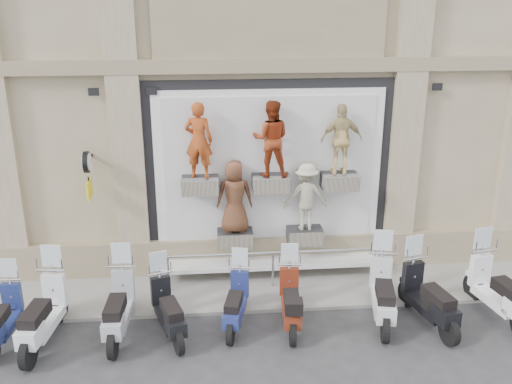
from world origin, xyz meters
TOP-DOWN VIEW (x-y plane):
  - ground at (0.00, 0.00)m, footprint 90.00×90.00m
  - sidewalk at (0.00, 2.10)m, footprint 16.00×2.20m
  - building at (0.00, 7.00)m, footprint 14.00×8.60m
  - shop_vitrine at (0.05, 2.75)m, footprint 5.60×0.83m
  - guard_rail at (0.00, 2.00)m, footprint 5.06×0.10m
  - clock_sign_bracket at (-3.90, 2.47)m, footprint 0.10×0.80m
  - scooter_a at (-5.31, 0.45)m, footprint 0.57×1.81m
  - scooter_b at (-4.54, 0.33)m, footprint 0.88×2.18m
  - scooter_c at (-3.16, 0.48)m, footprint 0.67×2.06m
  - scooter_d at (-2.22, 0.41)m, footprint 1.08×1.93m
  - scooter_e at (-0.90, 0.61)m, footprint 0.88×1.84m
  - scooter_f at (0.18, 0.52)m, footprint 0.69×1.90m
  - scooter_g at (2.05, 0.55)m, footprint 1.03×2.17m
  - scooter_h at (2.91, 0.32)m, footprint 1.00×2.12m
  - scooter_i at (4.41, 0.42)m, footprint 0.98×2.19m

SIDE VIEW (x-z plane):
  - ground at x=0.00m, z-range 0.00..0.00m
  - sidewalk at x=0.00m, z-range 0.00..0.08m
  - guard_rail at x=0.00m, z-range 0.00..0.93m
  - scooter_e at x=-0.90m, z-range 0.00..1.44m
  - scooter_a at x=-5.31m, z-range 0.00..1.46m
  - scooter_d at x=-2.22m, z-range 0.00..1.51m
  - scooter_f at x=0.18m, z-range 0.00..1.51m
  - scooter_c at x=-3.16m, z-range 0.00..1.65m
  - scooter_h at x=2.91m, z-range 0.00..1.66m
  - scooter_g at x=2.05m, z-range 0.00..1.69m
  - scooter_i at x=4.41m, z-range 0.00..1.72m
  - scooter_b at x=-4.54m, z-range 0.00..1.72m
  - shop_vitrine at x=0.05m, z-range 0.23..4.53m
  - clock_sign_bracket at x=-3.90m, z-range 2.29..3.31m
  - building at x=0.00m, z-range 0.00..12.00m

